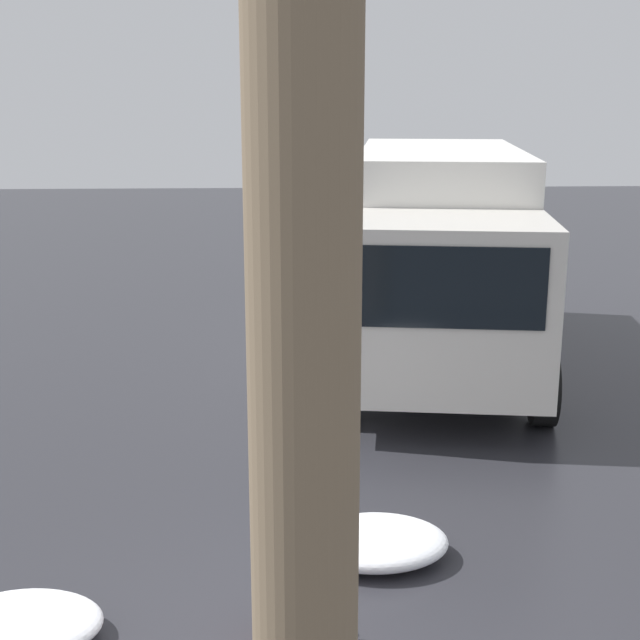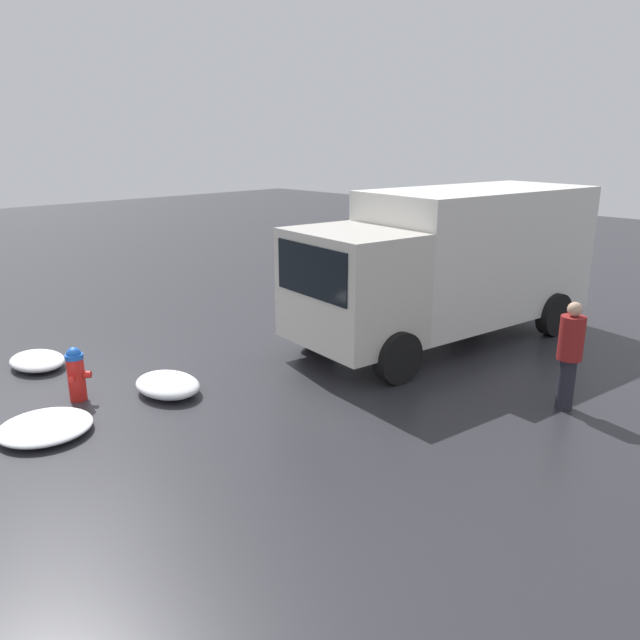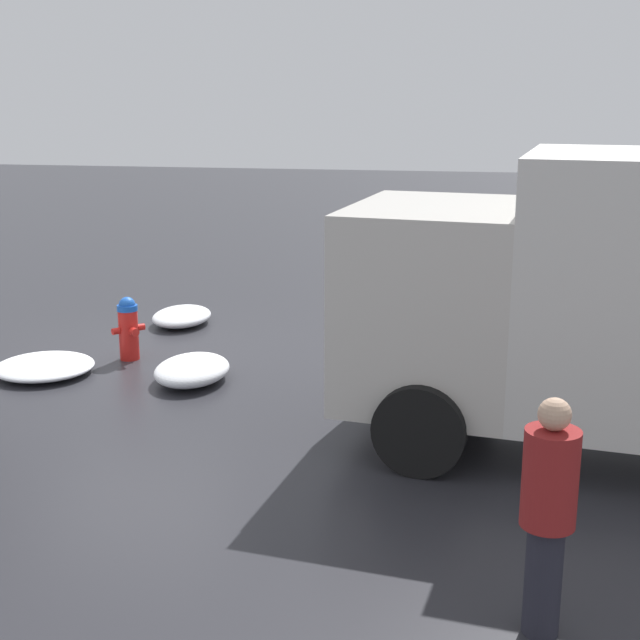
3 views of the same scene
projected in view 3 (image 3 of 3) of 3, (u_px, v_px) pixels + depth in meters
ground_plane at (130, 359)px, 12.23m from camera, size 60.00×60.00×0.00m
fire_hydrant at (128, 327)px, 12.11m from camera, size 0.40×0.40×0.87m
pedestrian at (548, 508)px, 5.85m from camera, size 0.37×0.37×1.69m
snow_pile_by_hydrant at (182, 316)px, 14.01m from camera, size 0.88×1.20×0.26m
snow_pile_curbside at (192, 370)px, 11.26m from camera, size 0.92×1.24×0.30m
snow_pile_by_tree at (44, 366)px, 11.56m from camera, size 1.28×1.27×0.20m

